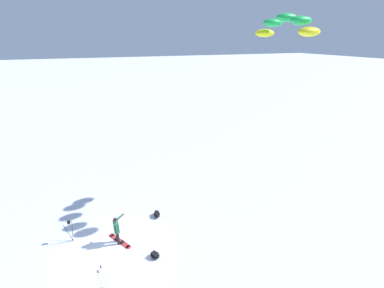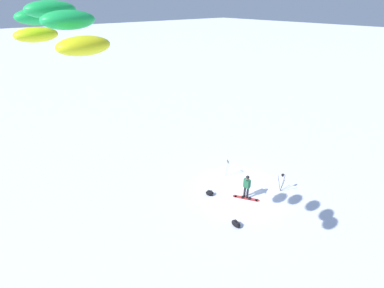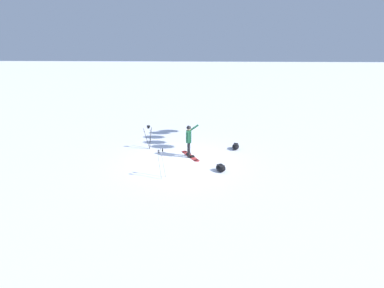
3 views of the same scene
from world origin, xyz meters
TOP-DOWN VIEW (x-y plane):
  - ground_plane at (0.00, 0.00)m, footprint 300.00×300.00m
  - snowboarder at (0.68, -0.25)m, footprint 0.50×0.63m
  - snowboard at (0.77, -0.31)m, footprint 1.51×1.05m
  - traction_kite at (1.52, -10.14)m, footprint 4.00×1.55m
  - gear_bag_large at (-0.99, -1.87)m, footprint 0.65×0.62m
  - camera_tripod at (1.71, 2.07)m, footprint 0.54×0.48m
  - gear_bag_small at (2.07, -2.70)m, footprint 0.67×0.45m
  - ski_poles at (-1.87, 0.65)m, footprint 0.37×0.34m

SIDE VIEW (x-z plane):
  - ground_plane at x=0.00m, z-range 0.00..0.00m
  - snowboard at x=0.77m, z-range -0.03..0.07m
  - gear_bag_large at x=-0.99m, z-range 0.01..0.32m
  - gear_bag_small at x=2.07m, z-range 0.01..0.33m
  - ski_poles at x=-1.87m, z-range 0.20..1.47m
  - camera_tripod at x=1.71m, z-range 0.29..1.62m
  - snowboarder at x=0.68m, z-range 0.17..1.84m
  - traction_kite at x=1.52m, z-range 10.26..11.42m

